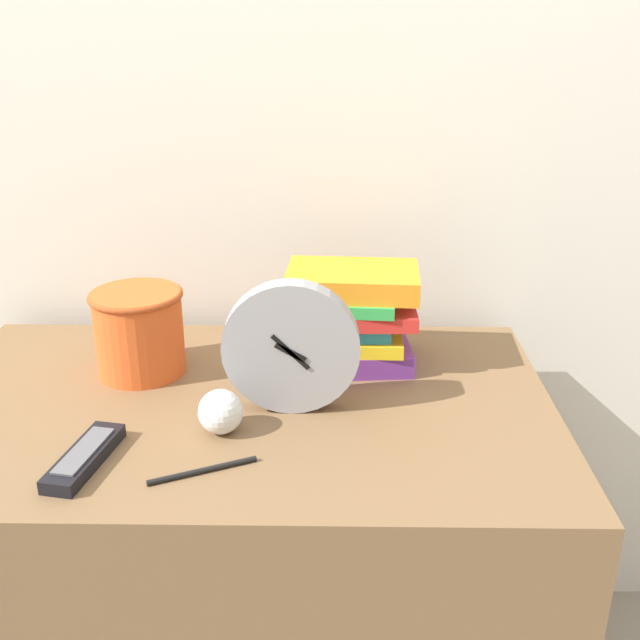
{
  "coord_description": "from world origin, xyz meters",
  "views": [
    {
      "loc": [
        0.15,
        -0.76,
        1.3
      ],
      "look_at": [
        0.13,
        0.38,
        0.84
      ],
      "focal_mm": 42.0,
      "sensor_mm": 36.0,
      "label": 1
    }
  ],
  "objects_px": {
    "desk_clock": "(291,348)",
    "book_stack": "(348,317)",
    "basket": "(139,329)",
    "crumpled_paper_ball": "(221,412)",
    "tv_remote": "(85,457)",
    "pen": "(203,470)"
  },
  "relations": [
    {
      "from": "basket",
      "to": "crumpled_paper_ball",
      "type": "distance_m",
      "value": 0.27
    },
    {
      "from": "desk_clock",
      "to": "book_stack",
      "type": "distance_m",
      "value": 0.2
    },
    {
      "from": "tv_remote",
      "to": "pen",
      "type": "height_order",
      "value": "tv_remote"
    },
    {
      "from": "desk_clock",
      "to": "crumpled_paper_ball",
      "type": "bearing_deg",
      "value": -145.22
    },
    {
      "from": "desk_clock",
      "to": "tv_remote",
      "type": "relative_size",
      "value": 1.27
    },
    {
      "from": "desk_clock",
      "to": "book_stack",
      "type": "xyz_separation_m",
      "value": [
        0.09,
        0.18,
        -0.02
      ]
    },
    {
      "from": "tv_remote",
      "to": "crumpled_paper_ball",
      "type": "bearing_deg",
      "value": 26.61
    },
    {
      "from": "crumpled_paper_ball",
      "to": "basket",
      "type": "bearing_deg",
      "value": 129.47
    },
    {
      "from": "tv_remote",
      "to": "desk_clock",
      "type": "bearing_deg",
      "value": 29.75
    },
    {
      "from": "desk_clock",
      "to": "tv_remote",
      "type": "bearing_deg",
      "value": -150.25
    },
    {
      "from": "crumpled_paper_ball",
      "to": "pen",
      "type": "distance_m",
      "value": 0.12
    },
    {
      "from": "basket",
      "to": "crumpled_paper_ball",
      "type": "bearing_deg",
      "value": -50.53
    },
    {
      "from": "desk_clock",
      "to": "tv_remote",
      "type": "distance_m",
      "value": 0.34
    },
    {
      "from": "book_stack",
      "to": "basket",
      "type": "distance_m",
      "value": 0.36
    },
    {
      "from": "desk_clock",
      "to": "basket",
      "type": "bearing_deg",
      "value": 154.01
    },
    {
      "from": "crumpled_paper_ball",
      "to": "pen",
      "type": "relative_size",
      "value": 0.47
    },
    {
      "from": "book_stack",
      "to": "crumpled_paper_ball",
      "type": "bearing_deg",
      "value": -128.03
    },
    {
      "from": "tv_remote",
      "to": "pen",
      "type": "distance_m",
      "value": 0.17
    },
    {
      "from": "book_stack",
      "to": "crumpled_paper_ball",
      "type": "height_order",
      "value": "book_stack"
    },
    {
      "from": "basket",
      "to": "tv_remote",
      "type": "distance_m",
      "value": 0.3
    },
    {
      "from": "book_stack",
      "to": "basket",
      "type": "xyz_separation_m",
      "value": [
        -0.36,
        -0.04,
        -0.01
      ]
    },
    {
      "from": "tv_remote",
      "to": "pen",
      "type": "relative_size",
      "value": 1.18
    }
  ]
}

